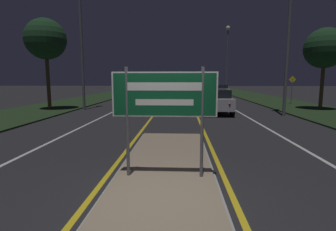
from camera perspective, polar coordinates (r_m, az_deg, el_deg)
The scene contains 20 objects.
ground_plane at distance 4.98m, azimuth -1.48°, elevation -18.05°, with size 160.00×160.00×0.00m, color #232326.
median_island at distance 5.85m, azimuth -0.75°, elevation -13.52°, with size 2.26×9.02×0.10m.
verge_left at distance 26.45m, azimuth -19.05°, elevation 2.86°, with size 5.00×100.00×0.08m.
verge_right at distance 26.20m, azimuth 23.30°, elevation 2.61°, with size 5.00×100.00×0.08m.
centre_line_yellow_left at distance 29.59m, azimuth -0.40°, elevation 3.72°, with size 0.12×70.00×0.01m.
centre_line_yellow_right at distance 29.56m, azimuth 4.73°, elevation 3.69°, with size 0.12×70.00×0.01m.
lane_line_white_left at distance 29.89m, azimuth -5.93°, elevation 3.72°, with size 0.12×70.00×0.01m.
lane_line_white_right at distance 29.79m, azimuth 10.28°, elevation 3.62°, with size 0.12×70.00×0.01m.
edge_line_white_left at distance 30.49m, azimuth -11.52°, elevation 3.69°, with size 0.10×70.00×0.01m.
edge_line_white_right at distance 30.32m, azimuth 15.92°, elevation 3.52°, with size 0.10×70.00×0.01m.
highway_sign at distance 5.45m, azimuth -0.78°, elevation 3.53°, with size 2.20×0.07×2.33m.
streetlight_left_near at distance 20.19m, azimuth -18.58°, elevation 20.22°, with size 0.55×0.55×10.16m.
streetlight_right_far at distance 37.91m, azimuth 12.81°, elevation 13.98°, with size 0.58×0.58×9.34m.
car_receding_0 at distance 16.92m, azimuth 10.22°, elevation 3.16°, with size 1.94×4.10×1.53m.
car_receding_1 at distance 26.10m, azimuth 8.30°, elevation 4.69°, with size 1.84×4.60×1.40m.
car_receding_2 at distance 36.01m, azimuth 11.22°, elevation 5.54°, with size 1.98×4.81×1.42m.
car_approaching_0 at distance 19.49m, azimuth -5.78°, elevation 3.82°, with size 1.91×4.43×1.51m.
warning_sign at distance 24.47m, azimuth 25.38°, elevation 5.58°, with size 0.60×0.06×2.36m.
roadside_palm_left at distance 20.08m, azimuth -25.11°, elevation 14.76°, with size 2.72×2.72×6.13m.
roadside_palm_right at distance 21.06m, azimuth 30.98°, elevation 12.41°, with size 2.70×2.70×5.52m.
Camera 1 is at (0.34, -4.46, 2.18)m, focal length 28.00 mm.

